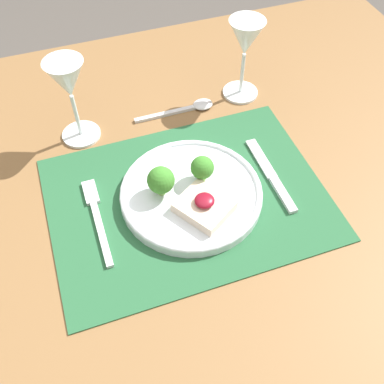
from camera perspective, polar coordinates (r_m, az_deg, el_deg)
name	(u,v)px	position (r m, az deg, el deg)	size (l,w,h in m)	color
ground_plane	(189,345)	(1.48, -0.33, -18.83)	(8.00, 8.00, 0.00)	#4C4742
dining_table	(188,224)	(0.89, -0.52, -4.11)	(1.41, 1.12, 0.74)	brown
placemat	(188,199)	(0.82, -0.56, -0.83)	(0.50, 0.37, 0.00)	#235633
dinner_plate	(192,194)	(0.80, -0.06, -0.25)	(0.26, 0.26, 0.08)	silver
fork	(97,215)	(0.81, -12.02, -2.84)	(0.02, 0.19, 0.01)	silver
knife	(273,179)	(0.86, 10.31, 1.63)	(0.02, 0.19, 0.01)	silver
spoon	(191,107)	(0.99, -0.15, 10.70)	(0.17, 0.04, 0.01)	silver
wine_glass_near	(245,43)	(0.96, 6.79, 18.26)	(0.08, 0.08, 0.18)	white
wine_glass_far	(68,85)	(0.88, -15.42, 12.98)	(0.08, 0.08, 0.18)	white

